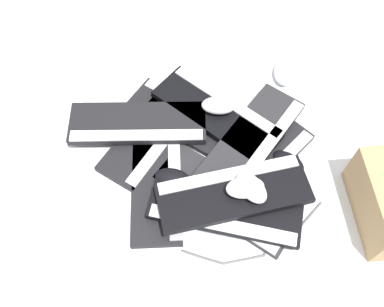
# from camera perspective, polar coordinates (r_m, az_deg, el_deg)

# --- Properties ---
(ground_plane) EXTENTS (3.20, 3.20, 0.00)m
(ground_plane) POSITION_cam_1_polar(r_m,az_deg,el_deg) (1.38, 2.24, 0.33)
(ground_plane) COLOR silver
(keyboard_0) EXTENTS (0.16, 0.44, 0.03)m
(keyboard_0) POSITION_cam_1_polar(r_m,az_deg,el_deg) (1.41, -4.97, 3.15)
(keyboard_0) COLOR black
(keyboard_0) RESTS_ON ground
(keyboard_1) EXTENTS (0.37, 0.45, 0.03)m
(keyboard_1) POSITION_cam_1_polar(r_m,az_deg,el_deg) (1.33, -4.60, -3.17)
(keyboard_1) COLOR black
(keyboard_1) RESTS_ON ground
(keyboard_2) EXTENTS (0.45, 0.18, 0.03)m
(keyboard_2) POSITION_cam_1_polar(r_m,az_deg,el_deg) (1.30, 4.44, -5.99)
(keyboard_2) COLOR #232326
(keyboard_2) RESTS_ON ground
(keyboard_3) EXTENTS (0.25, 0.46, 0.03)m
(keyboard_3) POSITION_cam_1_polar(r_m,az_deg,el_deg) (1.35, 8.20, -1.71)
(keyboard_3) COLOR black
(keyboard_3) RESTS_ON ground
(keyboard_4) EXTENTS (0.44, 0.16, 0.03)m
(keyboard_4) POSITION_cam_1_polar(r_m,az_deg,el_deg) (1.43, -0.28, 4.25)
(keyboard_4) COLOR black
(keyboard_4) RESTS_ON ground
(keyboard_5) EXTENTS (0.46, 0.28, 0.03)m
(keyboard_5) POSITION_cam_1_polar(r_m,az_deg,el_deg) (1.25, 4.47, -7.44)
(keyboard_5) COLOR black
(keyboard_5) RESTS_ON keyboard_2
(keyboard_6) EXTENTS (0.19, 0.45, 0.03)m
(keyboard_6) POSITION_cam_1_polar(r_m,az_deg,el_deg) (1.36, 7.88, 1.62)
(keyboard_6) COLOR #232326
(keyboard_6) RESTS_ON keyboard_3
(keyboard_7) EXTENTS (0.42, 0.41, 0.03)m
(keyboard_7) POSITION_cam_1_polar(r_m,az_deg,el_deg) (1.24, 5.55, -5.24)
(keyboard_7) COLOR black
(keyboard_7) RESTS_ON keyboard_5
(keyboard_8) EXTENTS (0.45, 0.36, 0.03)m
(keyboard_8) POSITION_cam_1_polar(r_m,az_deg,el_deg) (1.40, -7.26, 3.97)
(keyboard_8) COLOR black
(keyboard_8) RESTS_ON keyboard_0
(keyboard_9) EXTENTS (0.46, 0.21, 0.03)m
(keyboard_9) POSITION_cam_1_polar(r_m,az_deg,el_deg) (1.41, 3.33, 5.36)
(keyboard_9) COLOR black
(keyboard_9) RESTS_ON keyboard_4
(mouse_0) EXTENTS (0.13, 0.11, 0.04)m
(mouse_0) POSITION_cam_1_polar(r_m,az_deg,el_deg) (1.39, 3.55, 6.41)
(mouse_0) COLOR #B7B7BC
(mouse_0) RESTS_ON keyboard_9
(mouse_1) EXTENTS (0.11, 0.13, 0.04)m
(mouse_1) POSITION_cam_1_polar(r_m,az_deg,el_deg) (1.58, 12.06, 10.43)
(mouse_1) COLOR silver
(mouse_1) RESTS_ON ground
(mouse_2) EXTENTS (0.13, 0.12, 0.04)m
(mouse_2) POSITION_cam_1_polar(r_m,az_deg,el_deg) (1.21, 7.10, -4.52)
(mouse_2) COLOR silver
(mouse_2) RESTS_ON keyboard_7
(mouse_3) EXTENTS (0.12, 0.08, 0.04)m
(mouse_3) POSITION_cam_1_polar(r_m,az_deg,el_deg) (1.37, 12.65, -1.12)
(mouse_3) COLOR black
(mouse_3) RESTS_ON ground
(mouse_4) EXTENTS (0.12, 0.09, 0.04)m
(mouse_4) POSITION_cam_1_polar(r_m,az_deg,el_deg) (1.28, -2.56, -3.36)
(mouse_4) COLOR black
(mouse_4) RESTS_ON keyboard_1
(mouse_5) EXTENTS (0.13, 0.10, 0.04)m
(mouse_5) POSITION_cam_1_polar(r_m,az_deg,el_deg) (1.21, 7.91, -4.51)
(mouse_5) COLOR silver
(mouse_5) RESTS_ON keyboard_7
(mouse_6) EXTENTS (0.12, 0.08, 0.04)m
(mouse_6) POSITION_cam_1_polar(r_m,az_deg,el_deg) (1.48, -13.31, 5.48)
(mouse_6) COLOR silver
(mouse_6) RESTS_ON ground
(cable_0) EXTENTS (0.29, 0.35, 0.01)m
(cable_0) POSITION_cam_1_polar(r_m,az_deg,el_deg) (1.27, 8.89, -11.51)
(cable_0) COLOR #59595B
(cable_0) RESTS_ON ground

